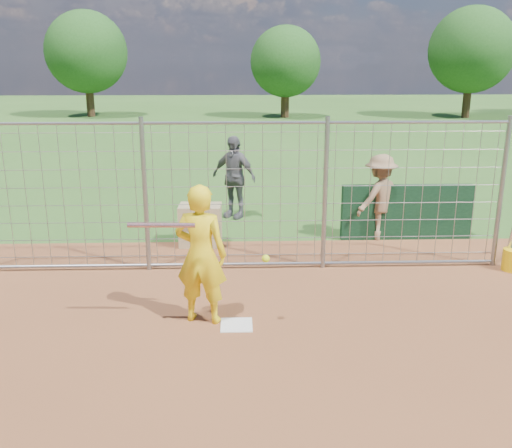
{
  "coord_description": "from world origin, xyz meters",
  "views": [
    {
      "loc": [
        0.02,
        -7.26,
        3.5
      ],
      "look_at": [
        0.3,
        0.8,
        1.15
      ],
      "focal_mm": 40.0,
      "sensor_mm": 36.0,
      "label": 1
    }
  ],
  "objects_px": {
    "batter": "(201,255)",
    "bystander_b": "(234,177)",
    "bystander_c": "(380,197)",
    "equipment_bin": "(200,225)"
  },
  "relations": [
    {
      "from": "bystander_c",
      "to": "equipment_bin",
      "type": "bearing_deg",
      "value": -28.68
    },
    {
      "from": "batter",
      "to": "bystander_b",
      "type": "height_order",
      "value": "batter"
    },
    {
      "from": "equipment_bin",
      "to": "bystander_c",
      "type": "bearing_deg",
      "value": 6.72
    },
    {
      "from": "bystander_b",
      "to": "equipment_bin",
      "type": "relative_size",
      "value": 2.33
    },
    {
      "from": "bystander_b",
      "to": "bystander_c",
      "type": "height_order",
      "value": "bystander_b"
    },
    {
      "from": "batter",
      "to": "bystander_c",
      "type": "relative_size",
      "value": 1.13
    },
    {
      "from": "bystander_b",
      "to": "batter",
      "type": "bearing_deg",
      "value": -63.16
    },
    {
      "from": "batter",
      "to": "bystander_b",
      "type": "relative_size",
      "value": 1.04
    },
    {
      "from": "batter",
      "to": "bystander_c",
      "type": "xyz_separation_m",
      "value": [
        3.32,
        3.64,
        -0.11
      ]
    },
    {
      "from": "batter",
      "to": "bystander_c",
      "type": "height_order",
      "value": "batter"
    }
  ]
}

